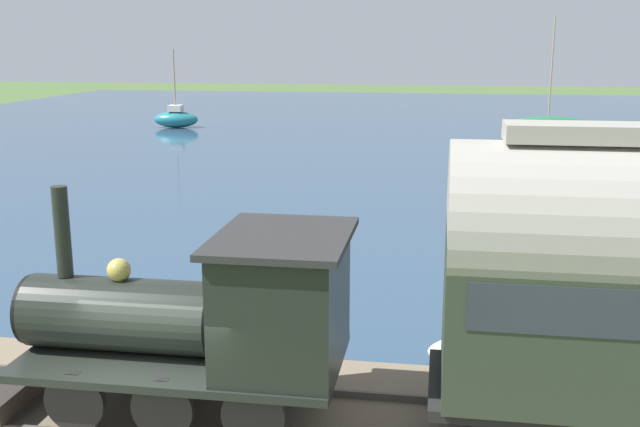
% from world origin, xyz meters
% --- Properties ---
extents(harbor_water, '(80.00, 80.00, 0.01)m').
position_xyz_m(harbor_water, '(43.00, 0.00, 0.00)').
color(harbor_water, '#2D4760').
rests_on(harbor_water, ground).
extents(steam_locomotive, '(2.49, 5.39, 3.42)m').
position_xyz_m(steam_locomotive, '(0.32, -0.68, 2.24)').
color(steam_locomotive, black).
rests_on(steam_locomotive, rail_embankment).
extents(sailboat_green, '(2.42, 6.42, 7.78)m').
position_xyz_m(sailboat_green, '(42.17, -11.05, 0.67)').
color(sailboat_green, '#236B42').
rests_on(sailboat_green, harbor_water).
extents(sailboat_teal, '(1.93, 3.37, 5.63)m').
position_xyz_m(sailboat_teal, '(42.71, 15.22, 0.67)').
color(sailboat_teal, '#1E707A').
rests_on(sailboat_teal, harbor_water).
extents(rowboat_mid_harbor, '(2.09, 2.11, 0.36)m').
position_xyz_m(rowboat_mid_harbor, '(8.33, -6.67, 0.19)').
color(rowboat_mid_harbor, beige).
rests_on(rowboat_mid_harbor, harbor_water).
extents(rowboat_far_out, '(1.50, 2.20, 0.56)m').
position_xyz_m(rowboat_far_out, '(4.25, -4.77, 0.29)').
color(rowboat_far_out, '#B7B2A3').
rests_on(rowboat_far_out, harbor_water).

